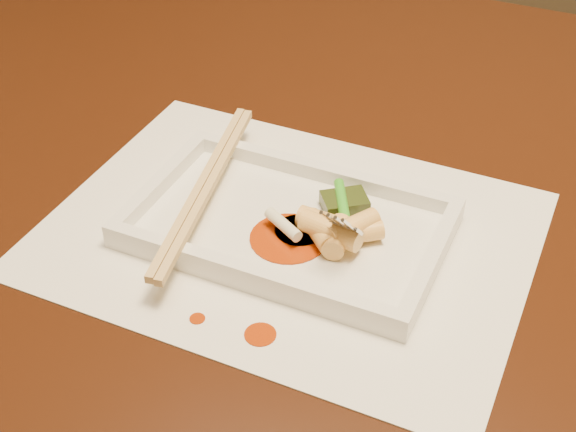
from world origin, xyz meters
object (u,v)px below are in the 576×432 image
at_px(table, 381,269).
at_px(plate_base, 288,229).
at_px(fork, 380,161).
at_px(chopstick_a, 201,185).
at_px(placemat, 288,233).

bearing_deg(table, plate_base, -119.77).
bearing_deg(fork, plate_base, -165.58).
xyz_separation_m(chopstick_a, fork, (0.15, 0.02, 0.06)).
xyz_separation_m(placemat, chopstick_a, (-0.08, -0.00, 0.03)).
distance_m(placemat, chopstick_a, 0.09).
bearing_deg(chopstick_a, table, 35.57).
distance_m(table, placemat, 0.15).
xyz_separation_m(plate_base, chopstick_a, (-0.08, 0.00, 0.02)).
height_order(table, chopstick_a, chopstick_a).
distance_m(table, plate_base, 0.16).
distance_m(placemat, fork, 0.11).
height_order(placemat, fork, fork).
bearing_deg(placemat, plate_base, -45.00).
height_order(plate_base, chopstick_a, chopstick_a).
distance_m(table, chopstick_a, 0.21).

